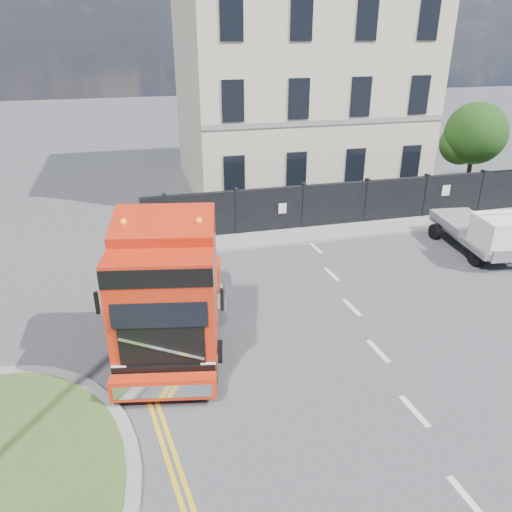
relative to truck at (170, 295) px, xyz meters
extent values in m
plane|color=#424244|center=(2.54, -1.03, -1.78)|extent=(120.00, 120.00, 0.00)
cube|color=black|center=(8.54, 7.97, -0.78)|extent=(18.00, 0.25, 2.00)
cube|color=silver|center=(17.04, 7.97, -0.78)|extent=(2.60, 0.12, 2.00)
cube|color=beige|center=(8.54, 15.47, 3.72)|extent=(12.00, 10.00, 11.00)
cylinder|color=#382619|center=(17.04, 10.97, -0.58)|extent=(0.24, 0.24, 2.40)
sphere|color=#11340F|center=(17.04, 10.97, 1.42)|extent=(3.20, 3.20, 3.20)
sphere|color=#11340F|center=(16.54, 11.37, 0.82)|extent=(2.20, 2.20, 2.20)
cube|color=gray|center=(8.54, 7.07, -1.72)|extent=(20.00, 1.60, 0.12)
cube|color=black|center=(0.22, 1.09, -1.03)|extent=(3.60, 6.60, 0.45)
cube|color=red|center=(-0.12, -0.61, 0.36)|extent=(2.93, 3.01, 2.78)
cube|color=red|center=(0.08, 0.41, 1.50)|extent=(2.61, 1.36, 1.39)
cube|color=black|center=(-0.37, -1.86, 0.75)|extent=(2.15, 0.48, 1.04)
cube|color=red|center=(-0.43, -2.17, -1.23)|extent=(2.50, 0.82, 0.55)
cylinder|color=black|center=(-1.33, -1.18, -1.26)|extent=(0.51, 1.07, 1.03)
cylinder|color=gray|center=(-1.33, -1.18, -1.26)|extent=(0.46, 0.63, 0.57)
cylinder|color=black|center=(0.78, -1.60, -1.26)|extent=(0.51, 1.07, 1.03)
cylinder|color=gray|center=(0.78, -1.60, -1.26)|extent=(0.46, 0.63, 0.57)
cylinder|color=black|center=(-0.64, 2.27, -1.26)|extent=(0.51, 1.07, 1.03)
cylinder|color=gray|center=(-0.64, 2.27, -1.26)|extent=(0.46, 0.63, 0.57)
cylinder|color=black|center=(1.46, 1.85, -1.26)|extent=(0.51, 1.07, 1.03)
cylinder|color=gray|center=(1.46, 1.85, -1.26)|extent=(0.46, 0.63, 0.57)
cylinder|color=black|center=(-0.41, 3.44, -1.26)|extent=(0.51, 1.07, 1.03)
cylinder|color=gray|center=(-0.41, 3.44, -1.26)|extent=(0.46, 0.63, 0.57)
cylinder|color=black|center=(1.69, 3.02, -1.26)|extent=(0.51, 1.07, 1.03)
cylinder|color=gray|center=(1.69, 3.02, -1.26)|extent=(0.46, 0.63, 0.57)
cube|color=slate|center=(12.50, 4.09, -1.13)|extent=(2.27, 4.61, 0.23)
cube|color=white|center=(12.50, 2.70, -0.53)|extent=(1.94, 1.86, 1.20)
cylinder|color=black|center=(11.62, 2.70, -1.45)|extent=(0.23, 0.65, 0.65)
cylinder|color=black|center=(11.62, 5.47, -1.45)|extent=(0.23, 0.65, 0.65)
cylinder|color=black|center=(13.38, 5.47, -1.45)|extent=(0.23, 0.65, 0.65)
camera|label=1|loc=(-0.66, -11.74, 6.36)|focal=35.00mm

